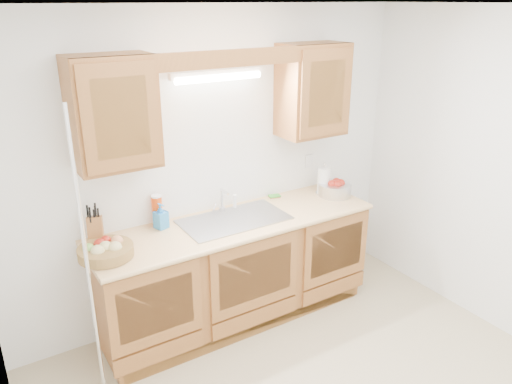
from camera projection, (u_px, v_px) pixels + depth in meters
room at (338, 238)px, 2.84m from camera, size 3.52×3.50×2.50m
base_cabinets at (235, 271)px, 4.09m from camera, size 2.20×0.60×0.86m
countertop at (236, 223)px, 3.92m from camera, size 2.30×0.63×0.04m
upper_cabinet_left at (113, 113)px, 3.28m from camera, size 0.55×0.33×0.75m
upper_cabinet_right at (312, 90)px, 4.10m from camera, size 0.55×0.33×0.75m
valance at (232, 58)px, 3.46m from camera, size 2.20×0.05×0.12m
fluorescent_fixture at (218, 75)px, 3.70m from camera, size 0.76×0.08×0.08m
sink at (234, 228)px, 3.95m from camera, size 0.84×0.46×0.36m
wire_shelf_pole at (87, 263)px, 3.08m from camera, size 0.03×0.03×2.00m
outlet_plate at (309, 161)px, 4.53m from camera, size 0.08×0.01×0.12m
fruit_basket at (105, 250)px, 3.35m from camera, size 0.37×0.37×0.12m
knife_block at (95, 230)px, 3.50m from camera, size 0.15×0.19×0.30m
orange_canister at (157, 210)px, 3.80m from camera, size 0.09×0.09×0.24m
soap_bottle at (161, 216)px, 3.75m from camera, size 0.11×0.11×0.20m
sponge at (274, 196)px, 4.37m from camera, size 0.11×0.08×0.02m
paper_towel at (324, 181)px, 4.41m from camera, size 0.14×0.14×0.29m
apple_bowl at (335, 188)px, 4.39m from camera, size 0.36×0.36×0.15m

